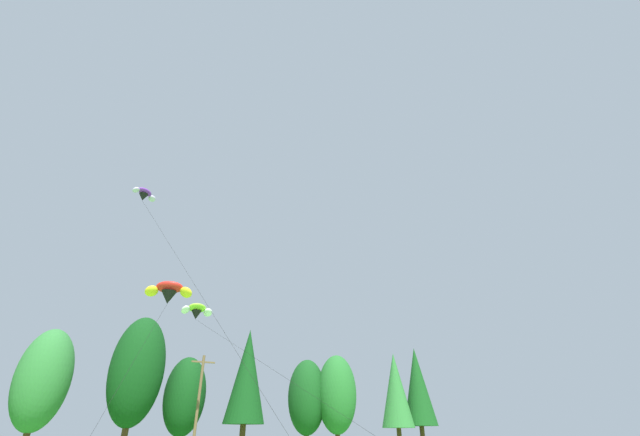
{
  "coord_description": "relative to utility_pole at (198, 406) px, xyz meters",
  "views": [
    {
      "loc": [
        -7.82,
        4.48,
        2.65
      ],
      "look_at": [
        2.2,
        25.66,
        14.99
      ],
      "focal_mm": 23.19,
      "sensor_mm": 36.0,
      "label": 1
    }
  ],
  "objects": [
    {
      "name": "treeline_tree_h",
      "position": [
        16.42,
        12.84,
        2.23
      ],
      "size": [
        5.01,
        5.01,
        11.89
      ],
      "color": "#472D19",
      "rests_on": "ground_plane"
    },
    {
      "name": "parafoil_kite_high_red_yellow",
      "position": [
        -5.02,
        -10.52,
        7.01
      ],
      "size": [
        5.06,
        11.73,
        11.69
      ],
      "color": "red"
    },
    {
      "name": "treeline_tree_i",
      "position": [
        19.86,
        10.8,
        2.55
      ],
      "size": [
        5.15,
        5.15,
        12.42
      ],
      "color": "#472D19",
      "rests_on": "ground_plane"
    },
    {
      "name": "treeline_tree_d",
      "position": [
        -14.02,
        11.85,
        2.88
      ],
      "size": [
        5.3,
        5.3,
        12.96
      ],
      "color": "#472D19",
      "rests_on": "ground_plane"
    },
    {
      "name": "parafoil_kite_far_lime_white",
      "position": [
        -1.99,
        -4.84,
        7.33
      ],
      "size": [
        8.45,
        20.79,
        11.41
      ],
      "color": "#93D633"
    },
    {
      "name": "treeline_tree_f",
      "position": [
        0.68,
        13.04,
        1.81
      ],
      "size": [
        4.82,
        4.82,
        11.19
      ],
      "color": "#472D19",
      "rests_on": "ground_plane"
    },
    {
      "name": "utility_pole",
      "position": [
        0.0,
        0.0,
        0.0
      ],
      "size": [
        2.2,
        0.26,
        9.41
      ],
      "color": "brown",
      "rests_on": "ground_plane"
    },
    {
      "name": "treeline_tree_g",
      "position": [
        7.18,
        9.96,
        4.15
      ],
      "size": [
        4.8,
        4.8,
        14.55
      ],
      "color": "#472D19",
      "rests_on": "ground_plane"
    },
    {
      "name": "treeline_tree_e",
      "position": [
        -5.16,
        11.58,
        4.19
      ],
      "size": [
        5.88,
        5.88,
        15.12
      ],
      "color": "#472D19",
      "rests_on": "ground_plane"
    },
    {
      "name": "parafoil_kite_mid_purple",
      "position": [
        -8.16,
        -9.6,
        15.06
      ],
      "size": [
        9.76,
        14.76,
        18.99
      ],
      "color": "purple"
    },
    {
      "name": "treeline_tree_j",
      "position": [
        30.55,
        12.56,
        3.66
      ],
      "size": [
        4.63,
        4.63,
        13.77
      ],
      "color": "#472D19",
      "rests_on": "ground_plane"
    },
    {
      "name": "treeline_tree_k",
      "position": [
        34.55,
        12.52,
        4.31
      ],
      "size": [
        4.86,
        4.86,
        14.81
      ],
      "color": "#472D19",
      "rests_on": "ground_plane"
    }
  ]
}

